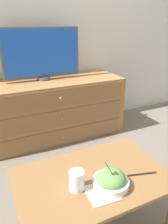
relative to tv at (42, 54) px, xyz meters
The scene contains 9 objects.
ground_plane 0.95m from the tv, 44.35° to the left, with size 12.00×12.00×0.00m, color #70665B.
wall_back 0.49m from the tv, 47.75° to the left, with size 12.00×0.05×2.60m.
dresser 0.60m from the tv, 54.82° to the right, with size 1.51×0.53×0.64m.
tv is the anchor object (origin of this frame).
coffee_table 1.47m from the tv, 95.06° to the right, with size 0.85×0.56×0.42m.
takeout_bowl 1.54m from the tv, 92.69° to the right, with size 0.19×0.19×0.17m.
drink_cup 1.50m from the tv, 99.53° to the right, with size 0.08×0.08×0.11m.
napkin 1.58m from the tv, 95.20° to the right, with size 0.16×0.16×0.00m.
knife 1.55m from the tv, 84.48° to the right, with size 0.17×0.06×0.01m.
Camera 1 is at (-0.78, -2.42, 1.22)m, focal length 35.00 mm.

